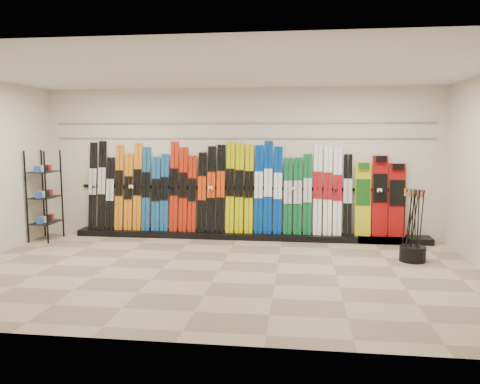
# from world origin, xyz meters

# --- Properties ---
(floor) EXTENTS (8.00, 8.00, 0.00)m
(floor) POSITION_xyz_m (0.00, 0.00, 0.00)
(floor) COLOR gray
(floor) RESTS_ON ground
(back_wall) EXTENTS (8.00, 0.00, 8.00)m
(back_wall) POSITION_xyz_m (0.00, 2.50, 1.50)
(back_wall) COLOR beige
(back_wall) RESTS_ON floor
(ceiling) EXTENTS (8.00, 8.00, 0.00)m
(ceiling) POSITION_xyz_m (0.00, 0.00, 3.00)
(ceiling) COLOR silver
(ceiling) RESTS_ON back_wall
(ski_rack_base) EXTENTS (8.00, 0.40, 0.12)m
(ski_rack_base) POSITION_xyz_m (0.22, 2.28, 0.06)
(ski_rack_base) COLOR black
(ski_rack_base) RESTS_ON floor
(skis) EXTENTS (5.38, 0.28, 1.83)m
(skis) POSITION_xyz_m (-0.45, 2.35, 0.96)
(skis) COLOR black
(skis) RESTS_ON ski_rack_base
(snowboards) EXTENTS (0.95, 0.24, 1.55)m
(snowboards) POSITION_xyz_m (2.77, 2.35, 0.85)
(snowboards) COLOR gold
(snowboards) RESTS_ON ski_rack_base
(accessory_rack) EXTENTS (0.40, 0.60, 1.77)m
(accessory_rack) POSITION_xyz_m (-3.75, 1.70, 0.88)
(accessory_rack) COLOR black
(accessory_rack) RESTS_ON floor
(pole_bin) EXTENTS (0.42, 0.42, 0.25)m
(pole_bin) POSITION_xyz_m (3.08, 0.95, 0.12)
(pole_bin) COLOR black
(pole_bin) RESTS_ON floor
(ski_poles) EXTENTS (0.29, 0.26, 1.18)m
(ski_poles) POSITION_xyz_m (3.06, 0.92, 0.61)
(ski_poles) COLOR black
(ski_poles) RESTS_ON pole_bin
(slatwall_rail_0) EXTENTS (7.60, 0.02, 0.03)m
(slatwall_rail_0) POSITION_xyz_m (0.00, 2.48, 2.00)
(slatwall_rail_0) COLOR gray
(slatwall_rail_0) RESTS_ON back_wall
(slatwall_rail_1) EXTENTS (7.60, 0.02, 0.03)m
(slatwall_rail_1) POSITION_xyz_m (0.00, 2.48, 2.30)
(slatwall_rail_1) COLOR gray
(slatwall_rail_1) RESTS_ON back_wall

